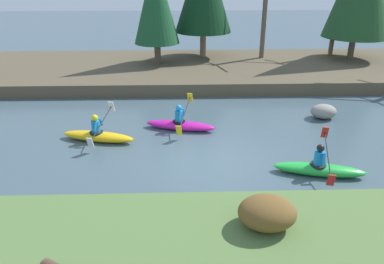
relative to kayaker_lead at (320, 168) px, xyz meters
The scene contains 10 objects.
ground_plane 3.35m from the kayaker_lead, 164.11° to the left, with size 90.00×90.00×0.00m, color #425660.
riverbank_far 11.92m from the kayaker_lead, 105.66° to the left, with size 44.00×8.07×0.63m.
conifer_tree_far_left 13.58m from the kayaker_lead, 114.83° to the left, with size 2.54×2.54×5.76m.
bare_tree_mid_upstream 13.40m from the kayaker_lead, 86.27° to the left, with size 2.68×2.65×4.78m.
bare_tree_mid_downstream 15.12m from the kayaker_lead, 68.61° to the left, with size 3.28×3.24×5.93m.
shrub_clump_third 4.39m from the kayaker_lead, 125.04° to the right, with size 1.20×1.00×0.65m.
kayaker_lead is the anchor object (origin of this frame).
kayaker_middle 5.50m from the kayaker_lead, 139.62° to the left, with size 2.78×2.05×1.20m.
kayaker_trailing 7.63m from the kayaker_lead, 159.79° to the left, with size 2.78×2.05×1.20m.
boulder_midstream 4.88m from the kayaker_lead, 69.21° to the left, with size 1.05×0.82×0.59m.
Camera 1 is at (-0.98, -10.66, 5.81)m, focal length 35.00 mm.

